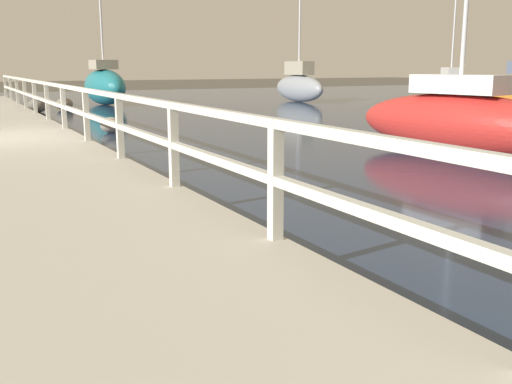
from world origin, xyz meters
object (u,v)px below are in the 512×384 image
at_px(sailboat_blue, 450,86).
at_px(sailboat_red, 458,120).
at_px(sailboat_gray, 299,85).
at_px(sailboat_teal, 104,86).

relative_size(sailboat_blue, sailboat_red, 1.32).
distance_m(sailboat_blue, sailboat_red, 21.88).
xyz_separation_m(sailboat_blue, sailboat_gray, (-8.95, 0.98, 0.12)).
distance_m(sailboat_red, sailboat_gray, 17.81).
height_order(sailboat_blue, sailboat_gray, sailboat_blue).
xyz_separation_m(sailboat_blue, sailboat_teal, (-17.96, 2.91, 0.19)).
bearing_deg(sailboat_gray, sailboat_teal, 170.15).
distance_m(sailboat_red, sailboat_teal, 18.77).
height_order(sailboat_gray, sailboat_teal, sailboat_teal).
height_order(sailboat_blue, sailboat_teal, sailboat_teal).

